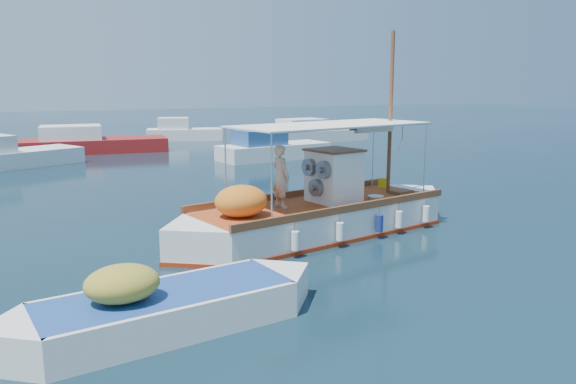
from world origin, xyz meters
name	(u,v)px	position (x,y,z in m)	size (l,w,h in m)	color
ground	(320,241)	(0.00, 0.00, 0.00)	(160.00, 160.00, 0.00)	black
fishing_caique	(319,216)	(0.29, 0.58, 0.49)	(8.98, 3.71, 5.58)	white
dinghy	(164,312)	(-4.82, -3.51, 0.29)	(5.59, 2.11, 1.37)	white
bg_boat_n	(89,144)	(-3.05, 22.60, 0.49)	(8.49, 3.54, 1.80)	maroon
bg_boat_ne	(271,150)	(5.37, 15.21, 0.49)	(6.30, 3.06, 1.80)	silver
bg_boat_e	(312,134)	(11.88, 22.72, 0.49)	(7.79, 3.46, 1.80)	silver
bg_boat_far_n	(183,133)	(3.91, 27.68, 0.49)	(5.66, 3.46, 1.80)	silver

